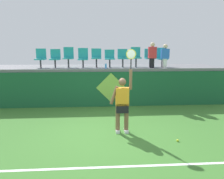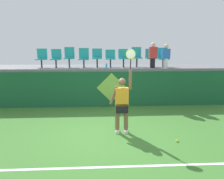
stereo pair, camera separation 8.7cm
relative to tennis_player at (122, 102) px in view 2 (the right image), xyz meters
The scene contains 20 objects.
ground_plane 1.05m from the tennis_player, 165.36° to the right, with size 40.00×40.00×0.00m, color #3D752D.
court_back_wall 3.00m from the tennis_player, 99.18° to the left, with size 10.94×0.20×1.50m, color #195633.
spectator_platform 4.21m from the tennis_player, 96.60° to the left, with size 10.94×2.44×0.12m, color slate.
court_baseline_stripe 2.16m from the tennis_player, 104.17° to the right, with size 9.85×0.08×0.01m, color white.
tennis_player is the anchor object (origin of this frame).
tennis_ball 1.85m from the tennis_player, 27.96° to the right, with size 0.07×0.07×0.07m, color #D1E533.
water_bottle 3.19m from the tennis_player, 96.76° to the left, with size 0.07×0.07×0.21m, color #338CE5.
stadium_chair_0 5.02m from the tennis_player, 131.24° to the left, with size 0.44×0.42×0.84m.
stadium_chair_1 4.64m from the tennis_player, 125.18° to the left, with size 0.44×0.42×0.81m.
stadium_chair_2 4.36m from the tennis_player, 118.60° to the left, with size 0.44×0.42×0.90m.
stadium_chair_3 4.09m from the tennis_player, 110.28° to the left, with size 0.44×0.42×0.86m.
stadium_chair_4 3.93m from the tennis_player, 101.73° to the left, with size 0.44×0.42×0.84m.
stadium_chair_5 3.85m from the tennis_player, 92.57° to the left, with size 0.44×0.42×0.79m.
stadium_chair_6 3.87m from the tennis_player, 83.41° to the left, with size 0.44×0.42×0.82m.
stadium_chair_7 4.00m from the tennis_player, 74.37° to the left, with size 0.44×0.42×0.90m.
stadium_chair_8 4.20m from the tennis_player, 65.54° to the left, with size 0.44×0.42×0.83m.
stadium_chair_9 4.46m from the tennis_player, 58.70° to the left, with size 0.44×0.42×0.87m.
spectator_0 3.85m from the tennis_player, 62.59° to the left, with size 0.34×0.20×1.11m.
spectator_1 4.12m from the tennis_player, 55.28° to the left, with size 0.34×0.20×1.03m.
wall_signage_mount 3.00m from the tennis_player, 93.15° to the left, with size 1.27×0.01×1.46m.
Camera 2 is at (-0.15, -5.91, 2.52)m, focal length 34.18 mm.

